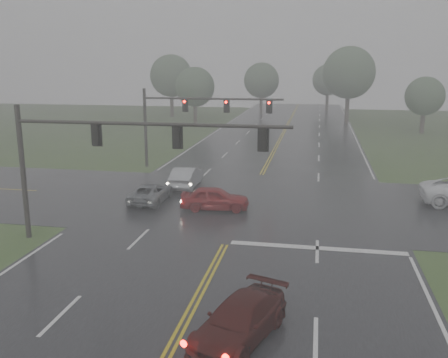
% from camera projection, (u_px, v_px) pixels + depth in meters
% --- Properties ---
extents(main_road, '(18.00, 160.00, 0.02)m').
position_uv_depth(main_road, '(243.00, 211.00, 30.43)').
color(main_road, black).
rests_on(main_road, ground).
extents(cross_street, '(120.00, 14.00, 0.02)m').
position_uv_depth(cross_street, '(248.00, 202.00, 32.34)').
color(cross_street, black).
rests_on(cross_street, ground).
extents(stop_bar, '(8.50, 0.50, 0.01)m').
position_uv_depth(stop_bar, '(317.00, 248.00, 24.26)').
color(stop_bar, silver).
rests_on(stop_bar, ground).
extents(sedan_maroon, '(3.24, 4.89, 1.32)m').
position_uv_depth(sedan_maroon, '(239.00, 339.00, 16.32)').
color(sedan_maroon, '#370C0A').
rests_on(sedan_maroon, ground).
extents(sedan_red, '(4.34, 2.16, 1.42)m').
position_uv_depth(sedan_red, '(215.00, 210.00, 30.63)').
color(sedan_red, maroon).
rests_on(sedan_red, ground).
extents(sedan_silver, '(1.64, 4.51, 1.48)m').
position_uv_depth(sedan_silver, '(187.00, 187.00, 36.16)').
color(sedan_silver, '#9EA1A5').
rests_on(sedan_silver, ground).
extents(car_grey, '(2.03, 4.38, 1.21)m').
position_uv_depth(car_grey, '(151.00, 202.00, 32.32)').
color(car_grey, slate).
rests_on(car_grey, ground).
extents(signal_gantry_near, '(13.55, 0.30, 6.84)m').
position_uv_depth(signal_gantry_near, '(101.00, 148.00, 23.96)').
color(signal_gantry_near, black).
rests_on(signal_gantry_near, ground).
extents(signal_gantry_far, '(11.85, 0.34, 6.69)m').
position_uv_depth(signal_gantry_far, '(187.00, 113.00, 41.61)').
color(signal_gantry_far, black).
rests_on(signal_gantry_far, ground).
extents(tree_nw_a, '(5.58, 5.58, 8.20)m').
position_uv_depth(tree_nw_a, '(195.00, 87.00, 70.47)').
color(tree_nw_a, '#352B22').
rests_on(tree_nw_a, ground).
extents(tree_ne_a, '(7.57, 7.57, 11.11)m').
position_uv_depth(tree_ne_a, '(349.00, 73.00, 72.45)').
color(tree_ne_a, '#352B22').
rests_on(tree_ne_a, ground).
extents(tree_n_mid, '(5.98, 5.98, 8.79)m').
position_uv_depth(tree_n_mid, '(261.00, 80.00, 84.36)').
color(tree_n_mid, '#352B22').
rests_on(tree_n_mid, ground).
extents(tree_e_near, '(4.84, 4.84, 7.11)m').
position_uv_depth(tree_e_near, '(425.00, 96.00, 62.22)').
color(tree_e_near, '#352B22').
rests_on(tree_e_near, ground).
extents(tree_nw_b, '(6.86, 6.86, 10.07)m').
position_uv_depth(tree_nw_b, '(171.00, 76.00, 81.00)').
color(tree_nw_b, '#352B22').
rests_on(tree_nw_b, ground).
extents(tree_n_far, '(5.78, 5.78, 8.49)m').
position_uv_depth(tree_n_far, '(328.00, 80.00, 92.63)').
color(tree_n_far, '#352B22').
rests_on(tree_n_far, ground).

